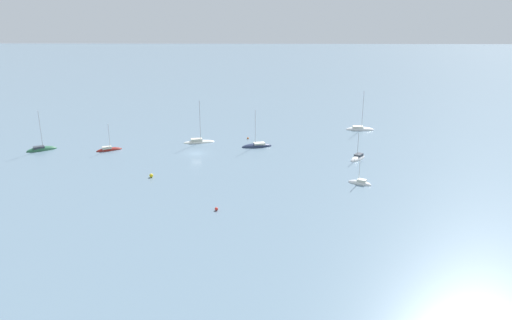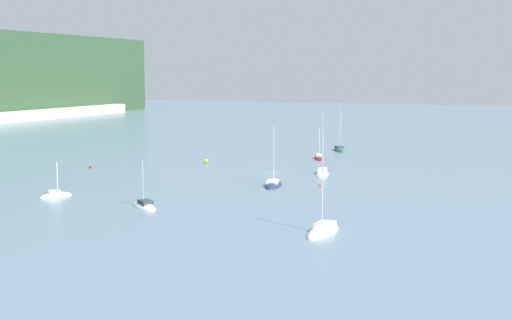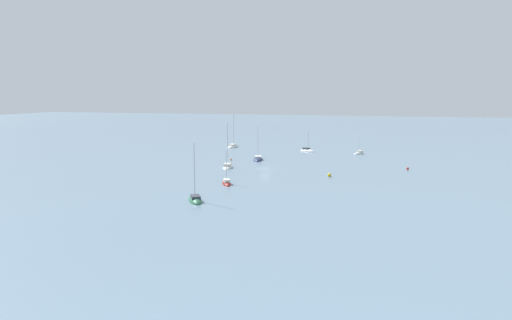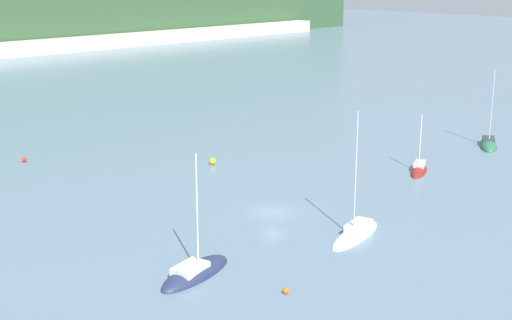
% 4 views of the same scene
% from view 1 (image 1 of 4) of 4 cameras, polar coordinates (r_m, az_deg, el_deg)
% --- Properties ---
extents(ground_plane, '(600.00, 600.00, 0.00)m').
position_cam_1_polar(ground_plane, '(127.32, -6.83, 0.76)').
color(ground_plane, slate).
extents(sailboat_0, '(5.40, 6.32, 7.46)m').
position_cam_1_polar(sailboat_0, '(124.75, 11.55, 0.18)').
color(sailboat_0, silver).
rests_on(sailboat_0, ground_plane).
extents(sailboat_1, '(8.56, 3.07, 12.59)m').
position_cam_1_polar(sailboat_1, '(151.96, 11.79, 3.43)').
color(sailboat_1, silver).
rests_on(sailboat_1, ground_plane).
extents(sailboat_2, '(8.46, 4.40, 10.77)m').
position_cam_1_polar(sailboat_2, '(132.03, 0.11, 1.57)').
color(sailboat_2, '#232D4C').
rests_on(sailboat_2, ground_plane).
extents(sailboat_3, '(7.56, 5.67, 11.42)m').
position_cam_1_polar(sailboat_3, '(140.44, -23.30, 1.07)').
color(sailboat_3, '#2D6647').
rests_on(sailboat_3, ground_plane).
extents(sailboat_4, '(5.35, 3.95, 6.11)m').
position_cam_1_polar(sailboat_4, '(108.44, 11.79, -2.63)').
color(sailboat_4, silver).
rests_on(sailboat_4, ground_plane).
extents(sailboat_5, '(6.66, 4.36, 7.75)m').
position_cam_1_polar(sailboat_5, '(134.39, -16.46, 1.11)').
color(sailboat_5, maroon).
rests_on(sailboat_5, ground_plane).
extents(sailboat_6, '(8.83, 4.14, 12.20)m').
position_cam_1_polar(sailboat_6, '(136.72, -6.55, 2.06)').
color(sailboat_6, white).
rests_on(sailboat_6, ground_plane).
extents(mooring_buoy_0, '(0.64, 0.64, 0.64)m').
position_cam_1_polar(mooring_buoy_0, '(93.54, -4.55, -5.60)').
color(mooring_buoy_0, red).
rests_on(mooring_buoy_0, ground_plane).
extents(mooring_buoy_1, '(0.51, 0.51, 0.51)m').
position_cam_1_polar(mooring_buoy_1, '(139.09, -0.93, 2.51)').
color(mooring_buoy_1, orange).
rests_on(mooring_buoy_1, ground_plane).
extents(mooring_buoy_2, '(0.84, 0.84, 0.84)m').
position_cam_1_polar(mooring_buoy_2, '(112.14, -11.89, -1.75)').
color(mooring_buoy_2, yellow).
rests_on(mooring_buoy_2, ground_plane).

